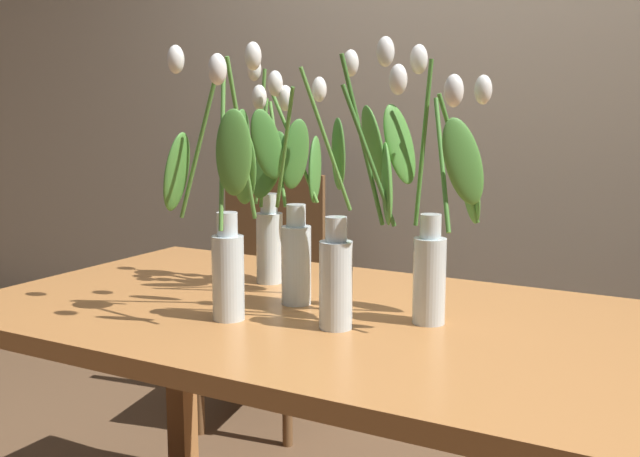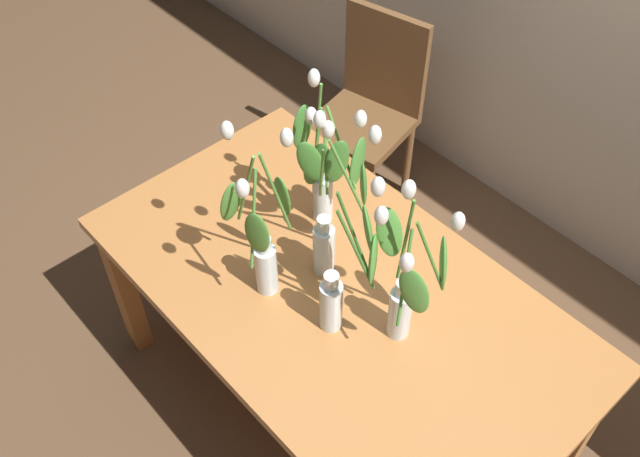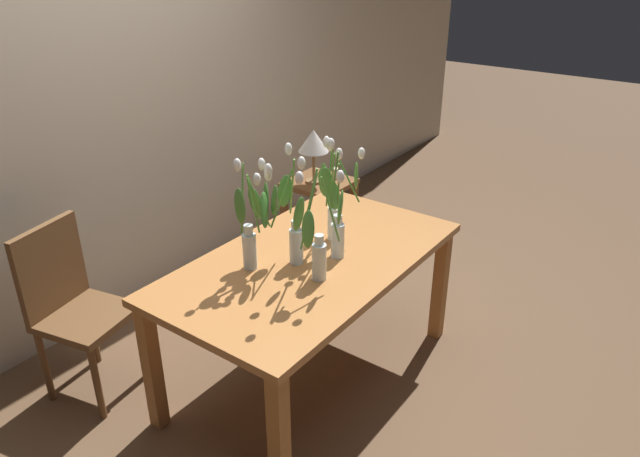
{
  "view_description": "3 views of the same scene",
  "coord_description": "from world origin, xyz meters",
  "px_view_note": "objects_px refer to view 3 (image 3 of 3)",
  "views": [
    {
      "loc": [
        0.79,
        -1.43,
        1.19
      ],
      "look_at": [
        -0.05,
        0.07,
        0.91
      ],
      "focal_mm": 42.61,
      "sensor_mm": 36.0,
      "label": 1
    },
    {
      "loc": [
        0.96,
        -0.94,
        2.49
      ],
      "look_at": [
        -0.08,
        0.0,
        0.95
      ],
      "focal_mm": 39.86,
      "sensor_mm": 36.0,
      "label": 2
    },
    {
      "loc": [
        -2.1,
        -1.58,
        2.19
      ],
      "look_at": [
        -0.03,
        -0.08,
        0.94
      ],
      "focal_mm": 33.6,
      "sensor_mm": 36.0,
      "label": 3
    }
  ],
  "objects_px": {
    "tulip_vase_2": "(335,220)",
    "dining_chair": "(72,302)",
    "table_lamp": "(314,142)",
    "tulip_vase_4": "(318,238)",
    "dining_table": "(311,273)",
    "tulip_vase_0": "(291,227)",
    "tulip_vase_3": "(335,201)",
    "tulip_vase_1": "(253,224)",
    "pillar_candle": "(336,173)",
    "side_table": "(319,196)"
  },
  "relations": [
    {
      "from": "side_table",
      "to": "dining_chair",
      "type": "bearing_deg",
      "value": 177.9
    },
    {
      "from": "dining_table",
      "to": "pillar_candle",
      "type": "height_order",
      "value": "dining_table"
    },
    {
      "from": "dining_chair",
      "to": "pillar_candle",
      "type": "distance_m",
      "value": 2.16
    },
    {
      "from": "tulip_vase_2",
      "to": "table_lamp",
      "type": "relative_size",
      "value": 1.47
    },
    {
      "from": "side_table",
      "to": "tulip_vase_4",
      "type": "bearing_deg",
      "value": -144.27
    },
    {
      "from": "tulip_vase_2",
      "to": "tulip_vase_3",
      "type": "height_order",
      "value": "tulip_vase_2"
    },
    {
      "from": "tulip_vase_0",
      "to": "tulip_vase_4",
      "type": "distance_m",
      "value": 0.22
    },
    {
      "from": "tulip_vase_4",
      "to": "tulip_vase_0",
      "type": "bearing_deg",
      "value": 72.97
    },
    {
      "from": "dining_chair",
      "to": "side_table",
      "type": "height_order",
      "value": "dining_chair"
    },
    {
      "from": "tulip_vase_1",
      "to": "side_table",
      "type": "xyz_separation_m",
      "value": [
        1.49,
        0.7,
        -0.54
      ]
    },
    {
      "from": "tulip_vase_1",
      "to": "side_table",
      "type": "bearing_deg",
      "value": 25.03
    },
    {
      "from": "tulip_vase_1",
      "to": "dining_table",
      "type": "bearing_deg",
      "value": -35.33
    },
    {
      "from": "dining_table",
      "to": "tulip_vase_1",
      "type": "distance_m",
      "value": 0.43
    },
    {
      "from": "tulip_vase_1",
      "to": "dining_chair",
      "type": "relative_size",
      "value": 0.61
    },
    {
      "from": "dining_table",
      "to": "tulip_vase_0",
      "type": "bearing_deg",
      "value": 151.38
    },
    {
      "from": "dining_table",
      "to": "tulip_vase_2",
      "type": "xyz_separation_m",
      "value": [
        0.11,
        -0.08,
        0.28
      ]
    },
    {
      "from": "dining_chair",
      "to": "tulip_vase_2",
      "type": "bearing_deg",
      "value": -49.08
    },
    {
      "from": "tulip_vase_1",
      "to": "table_lamp",
      "type": "height_order",
      "value": "tulip_vase_1"
    },
    {
      "from": "dining_table",
      "to": "dining_chair",
      "type": "xyz_separation_m",
      "value": [
        -0.77,
        0.93,
        -0.12
      ]
    },
    {
      "from": "tulip_vase_2",
      "to": "tulip_vase_4",
      "type": "xyz_separation_m",
      "value": [
        -0.26,
        -0.08,
        0.03
      ]
    },
    {
      "from": "tulip_vase_1",
      "to": "pillar_candle",
      "type": "height_order",
      "value": "tulip_vase_1"
    },
    {
      "from": "tulip_vase_2",
      "to": "dining_chair",
      "type": "xyz_separation_m",
      "value": [
        -0.87,
        1.01,
        -0.4
      ]
    },
    {
      "from": "tulip_vase_2",
      "to": "table_lamp",
      "type": "bearing_deg",
      "value": 40.76
    },
    {
      "from": "tulip_vase_2",
      "to": "side_table",
      "type": "bearing_deg",
      "value": 39.07
    },
    {
      "from": "tulip_vase_4",
      "to": "table_lamp",
      "type": "relative_size",
      "value": 1.47
    },
    {
      "from": "tulip_vase_1",
      "to": "tulip_vase_4",
      "type": "relative_size",
      "value": 0.98
    },
    {
      "from": "tulip_vase_4",
      "to": "side_table",
      "type": "height_order",
      "value": "tulip_vase_4"
    },
    {
      "from": "dining_chair",
      "to": "dining_table",
      "type": "bearing_deg",
      "value": -50.57
    },
    {
      "from": "tulip_vase_3",
      "to": "tulip_vase_4",
      "type": "distance_m",
      "value": 0.44
    },
    {
      "from": "tulip_vase_0",
      "to": "side_table",
      "type": "xyz_separation_m",
      "value": [
        1.35,
        0.81,
        -0.5
      ]
    },
    {
      "from": "tulip_vase_0",
      "to": "tulip_vase_3",
      "type": "bearing_deg",
      "value": -3.91
    },
    {
      "from": "tulip_vase_2",
      "to": "pillar_candle",
      "type": "height_order",
      "value": "tulip_vase_2"
    },
    {
      "from": "tulip_vase_2",
      "to": "dining_chair",
      "type": "relative_size",
      "value": 0.63
    },
    {
      "from": "dining_table",
      "to": "tulip_vase_0",
      "type": "height_order",
      "value": "tulip_vase_0"
    },
    {
      "from": "dining_table",
      "to": "tulip_vase_0",
      "type": "relative_size",
      "value": 2.79
    },
    {
      "from": "dining_table",
      "to": "tulip_vase_3",
      "type": "xyz_separation_m",
      "value": [
        0.25,
        0.03,
        0.3
      ]
    },
    {
      "from": "side_table",
      "to": "pillar_candle",
      "type": "bearing_deg",
      "value": -25.65
    },
    {
      "from": "tulip_vase_0",
      "to": "tulip_vase_3",
      "type": "height_order",
      "value": "tulip_vase_0"
    },
    {
      "from": "tulip_vase_4",
      "to": "dining_table",
      "type": "bearing_deg",
      "value": 45.48
    },
    {
      "from": "tulip_vase_0",
      "to": "tulip_vase_1",
      "type": "height_order",
      "value": "tulip_vase_0"
    },
    {
      "from": "tulip_vase_1",
      "to": "tulip_vase_3",
      "type": "height_order",
      "value": "tulip_vase_3"
    },
    {
      "from": "dining_table",
      "to": "tulip_vase_2",
      "type": "distance_m",
      "value": 0.31
    },
    {
      "from": "tulip_vase_4",
      "to": "side_table",
      "type": "xyz_separation_m",
      "value": [
        1.41,
        1.02,
        -0.52
      ]
    },
    {
      "from": "tulip_vase_0",
      "to": "tulip_vase_4",
      "type": "xyz_separation_m",
      "value": [
        -0.06,
        -0.2,
        0.02
      ]
    },
    {
      "from": "tulip_vase_1",
      "to": "pillar_candle",
      "type": "relative_size",
      "value": 7.61
    },
    {
      "from": "tulip_vase_2",
      "to": "pillar_candle",
      "type": "relative_size",
      "value": 7.81
    },
    {
      "from": "tulip_vase_0",
      "to": "tulip_vase_4",
      "type": "bearing_deg",
      "value": -107.03
    },
    {
      "from": "side_table",
      "to": "pillar_candle",
      "type": "xyz_separation_m",
      "value": [
        0.12,
        -0.06,
        0.16
      ]
    },
    {
      "from": "tulip_vase_2",
      "to": "table_lamp",
      "type": "xyz_separation_m",
      "value": [
        1.11,
        0.95,
        -0.07
      ]
    },
    {
      "from": "tulip_vase_3",
      "to": "pillar_candle",
      "type": "height_order",
      "value": "tulip_vase_3"
    }
  ]
}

